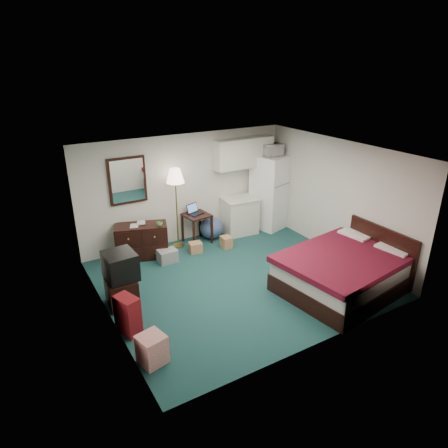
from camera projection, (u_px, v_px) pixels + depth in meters
floor at (237, 279)px, 7.85m from camera, size 5.00×4.50×0.01m
ceiling at (239, 153)px, 6.89m from camera, size 5.00×4.50×0.01m
walls at (238, 220)px, 7.37m from camera, size 5.01×4.51×2.50m
mirror at (127, 181)px, 8.35m from camera, size 0.80×0.06×1.00m
upper_cabinets at (243, 153)px, 9.43m from camera, size 1.50×0.35×0.70m
headboard at (380, 251)px, 7.76m from camera, size 0.06×1.56×1.00m
dresser at (142, 241)px, 8.60m from camera, size 1.20×0.82×0.75m
floor_lamp at (177, 209)px, 8.89m from camera, size 0.40×0.40×1.83m
desk at (197, 228)px, 9.30m from camera, size 0.61×0.61×0.70m
exercise_ball at (211, 228)px, 9.53m from camera, size 0.69×0.69×0.55m
kitchen_counter at (240, 216)px, 9.80m from camera, size 0.84×0.67×0.86m
fridge at (270, 192)px, 9.98m from camera, size 0.95×0.95×1.85m
bed at (343, 273)px, 7.37m from camera, size 2.41×2.00×0.71m
tv_stand at (122, 292)px, 6.96m from camera, size 0.51×0.55×0.49m
suitcase at (128, 315)px, 6.21m from camera, size 0.36×0.45×0.64m
retail_box at (152, 349)px, 5.63m from camera, size 0.42×0.42×0.44m
file_bin at (167, 256)px, 8.47m from camera, size 0.39×0.30×0.27m
cardboard_box_a at (196, 247)px, 8.90m from camera, size 0.31×0.28×0.23m
cardboard_box_b at (226, 242)px, 9.13m from camera, size 0.23×0.27×0.26m
laptop at (196, 210)px, 9.14m from camera, size 0.40×0.36×0.22m
crt_tv at (120, 266)px, 6.83m from camera, size 0.55×0.59×0.48m
microwave at (272, 149)px, 9.56m from camera, size 0.50×0.29×0.33m
book_a at (130, 222)px, 8.34m from camera, size 0.16×0.08×0.23m
book_b at (137, 219)px, 8.49m from camera, size 0.17×0.08×0.23m
mug at (160, 224)px, 8.38m from camera, size 0.15×0.13×0.12m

